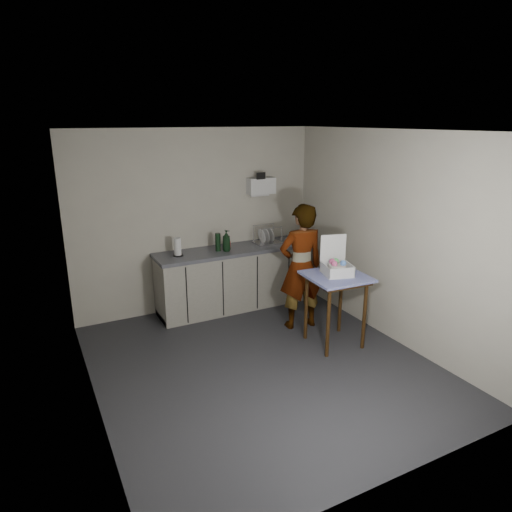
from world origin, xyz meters
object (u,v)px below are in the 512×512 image
kitchen_counter (232,280)px  standing_man (301,267)px  dish_rack (267,239)px  side_table (336,284)px  dark_bottle (218,242)px  paper_towel (178,247)px  bakery_box (337,266)px  soda_can (228,245)px  soap_bottle (226,241)px

kitchen_counter → standing_man: bearing=-61.8°
standing_man → dish_rack: 1.05m
side_table → kitchen_counter: bearing=115.2°
dark_bottle → paper_towel: size_ratio=1.02×
paper_towel → bakery_box: bearing=-47.4°
paper_towel → dish_rack: (1.40, 0.02, -0.06)m
dark_bottle → dish_rack: dish_rack is taller
kitchen_counter → side_table: size_ratio=2.48×
side_table → paper_towel: (-1.45, 1.64, 0.24)m
kitchen_counter → bakery_box: 1.82m
side_table → dark_bottle: (-0.87, 1.61, 0.25)m
dish_rack → paper_towel: bearing=-179.2°
side_table → soda_can: size_ratio=7.34×
dark_bottle → paper_towel: (-0.58, 0.03, -0.01)m
kitchen_counter → paper_towel: 1.00m
soap_bottle → paper_towel: (-0.69, 0.09, -0.03)m
standing_man → dark_bottle: bearing=-46.2°
side_table → standing_man: (-0.11, 0.62, 0.06)m
standing_man → kitchen_counter: bearing=-55.6°
standing_man → soap_bottle: bearing=-48.5°
standing_man → soda_can: size_ratio=13.71×
soda_can → bakery_box: bakery_box is taller
soda_can → dish_rack: dish_rack is taller
soap_bottle → dish_rack: bearing=9.0°
soda_can → dark_bottle: (-0.16, -0.01, 0.07)m
kitchen_counter → soap_bottle: (-0.11, -0.08, 0.64)m
dark_bottle → paper_towel: 0.58m
paper_towel → soap_bottle: bearing=-7.7°
dish_rack → bakery_box: bakery_box is taller
kitchen_counter → paper_towel: (-0.80, 0.01, 0.60)m
soap_bottle → bakery_box: bakery_box is taller
soda_can → side_table: bearing=-66.3°
soda_can → paper_towel: bearing=177.9°
dark_bottle → soap_bottle: bearing=-29.5°
soap_bottle → dark_bottle: (-0.11, 0.06, -0.02)m
paper_towel → dish_rack: bearing=0.8°
soap_bottle → dish_rack: soap_bottle is taller
dark_bottle → dish_rack: bearing=3.7°
side_table → paper_towel: paper_towel is taller
soap_bottle → soda_can: soap_bottle is taller
kitchen_counter → bakery_box: bakery_box is taller
dark_bottle → bakery_box: 1.81m
standing_man → soda_can: 1.17m
kitchen_counter → bakery_box: bearing=-67.1°
bakery_box → dish_rack: bearing=108.4°
side_table → standing_man: 0.63m
soap_bottle → kitchen_counter: bearing=36.0°
kitchen_counter → soap_bottle: bearing=-144.0°
soap_bottle → bakery_box: bearing=-62.4°
kitchen_counter → soda_can: soda_can is taller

